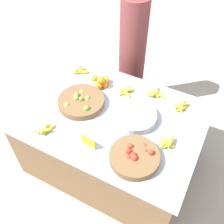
% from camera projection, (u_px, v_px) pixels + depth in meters
% --- Properties ---
extents(ground_plane, '(12.00, 12.00, 0.00)m').
position_uv_depth(ground_plane, '(112.00, 159.00, 2.89)').
color(ground_plane, '#ADA599').
extents(market_table, '(1.62, 1.19, 0.72)m').
position_uv_depth(market_table, '(112.00, 140.00, 2.63)').
color(market_table, brown).
rests_on(market_table, ground_plane).
extents(lime_bowl, '(0.43, 0.43, 0.10)m').
position_uv_depth(lime_bowl, '(81.00, 102.00, 2.44)').
color(lime_bowl, brown).
rests_on(lime_bowl, market_table).
extents(tomato_basket, '(0.39, 0.39, 0.10)m').
position_uv_depth(tomato_basket, '(135.00, 157.00, 2.03)').
color(tomato_basket, brown).
rests_on(tomato_basket, market_table).
extents(orange_pile, '(0.17, 0.18, 0.14)m').
position_uv_depth(orange_pile, '(101.00, 81.00, 2.60)').
color(orange_pile, orange).
rests_on(orange_pile, market_table).
extents(metal_bowl, '(0.39, 0.39, 0.07)m').
position_uv_depth(metal_bowl, '(135.00, 116.00, 2.31)').
color(metal_bowl, '#B7B7BF').
rests_on(metal_bowl, market_table).
extents(price_sign, '(0.15, 0.03, 0.10)m').
position_uv_depth(price_sign, '(88.00, 142.00, 2.11)').
color(price_sign, orange).
rests_on(price_sign, market_table).
extents(banana_bunch_middle_right, '(0.15, 0.18, 0.06)m').
position_uv_depth(banana_bunch_middle_right, '(181.00, 106.00, 2.41)').
color(banana_bunch_middle_right, gold).
rests_on(banana_bunch_middle_right, market_table).
extents(banana_bunch_middle_left, '(0.15, 0.17, 0.06)m').
position_uv_depth(banana_bunch_middle_left, '(167.00, 143.00, 2.13)').
color(banana_bunch_middle_left, gold).
rests_on(banana_bunch_middle_left, market_table).
extents(banana_bunch_back_center, '(0.19, 0.19, 0.06)m').
position_uv_depth(banana_bunch_back_center, '(155.00, 93.00, 2.53)').
color(banana_bunch_back_center, gold).
rests_on(banana_bunch_back_center, market_table).
extents(banana_bunch_front_left, '(0.16, 0.14, 0.06)m').
position_uv_depth(banana_bunch_front_left, '(80.00, 71.00, 2.76)').
color(banana_bunch_front_left, gold).
rests_on(banana_bunch_front_left, market_table).
extents(banana_bunch_front_right, '(0.14, 0.19, 0.06)m').
position_uv_depth(banana_bunch_front_right, '(46.00, 129.00, 2.22)').
color(banana_bunch_front_right, gold).
rests_on(banana_bunch_front_right, market_table).
extents(banana_bunch_front_center, '(0.15, 0.17, 0.06)m').
position_uv_depth(banana_bunch_front_center, '(125.00, 91.00, 2.55)').
color(banana_bunch_front_center, gold).
rests_on(banana_bunch_front_center, market_table).
extents(vendor_person, '(0.30, 0.30, 1.56)m').
position_uv_depth(vendor_person, '(132.00, 55.00, 2.98)').
color(vendor_person, brown).
rests_on(vendor_person, ground_plane).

